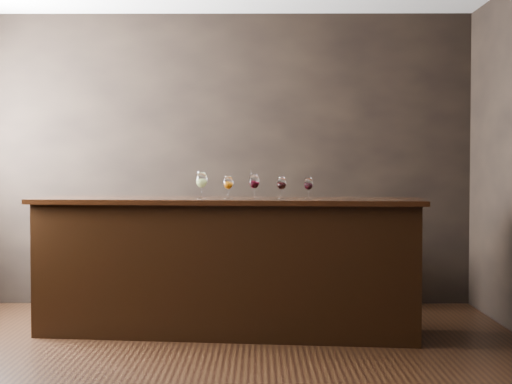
{
  "coord_description": "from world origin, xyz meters",
  "views": [
    {
      "loc": [
        0.46,
        -4.63,
        1.32
      ],
      "look_at": [
        0.44,
        1.0,
        1.13
      ],
      "focal_mm": 50.0,
      "sensor_mm": 36.0,
      "label": 1
    }
  ],
  "objects_px": {
    "back_bar_shelf": "(200,267)",
    "glass_red_c": "(308,184)",
    "glass_red_b": "(282,184)",
    "glass_amber": "(228,183)",
    "bar_counter": "(227,269)",
    "glass_red_a": "(254,182)",
    "glass_white": "(202,180)"
  },
  "relations": [
    {
      "from": "back_bar_shelf",
      "to": "glass_red_c",
      "type": "bearing_deg",
      "value": -48.42
    },
    {
      "from": "bar_counter",
      "to": "glass_white",
      "type": "bearing_deg",
      "value": -168.26
    },
    {
      "from": "back_bar_shelf",
      "to": "glass_red_b",
      "type": "relative_size",
      "value": 12.42
    },
    {
      "from": "bar_counter",
      "to": "glass_red_b",
      "type": "bearing_deg",
      "value": 6.2
    },
    {
      "from": "glass_white",
      "to": "glass_red_a",
      "type": "distance_m",
      "value": 0.42
    },
    {
      "from": "glass_amber",
      "to": "glass_red_c",
      "type": "bearing_deg",
      "value": -4.4
    },
    {
      "from": "back_bar_shelf",
      "to": "glass_red_b",
      "type": "distance_m",
      "value": 1.5
    },
    {
      "from": "glass_red_b",
      "to": "glass_red_c",
      "type": "relative_size",
      "value": 1.03
    },
    {
      "from": "glass_white",
      "to": "glass_red_c",
      "type": "distance_m",
      "value": 0.84
    },
    {
      "from": "glass_amber",
      "to": "glass_red_b",
      "type": "bearing_deg",
      "value": -2.65
    },
    {
      "from": "glass_white",
      "to": "glass_red_c",
      "type": "bearing_deg",
      "value": -0.5
    },
    {
      "from": "bar_counter",
      "to": "glass_red_c",
      "type": "bearing_deg",
      "value": 3.53
    },
    {
      "from": "glass_white",
      "to": "glass_red_b",
      "type": "bearing_deg",
      "value": 1.98
    },
    {
      "from": "glass_red_c",
      "to": "glass_red_b",
      "type": "bearing_deg",
      "value": 172.11
    },
    {
      "from": "glass_red_a",
      "to": "glass_red_c",
      "type": "bearing_deg",
      "value": -0.89
    },
    {
      "from": "back_bar_shelf",
      "to": "glass_amber",
      "type": "xyz_separation_m",
      "value": [
        0.31,
        -1.01,
        0.81
      ]
    },
    {
      "from": "back_bar_shelf",
      "to": "glass_red_c",
      "type": "height_order",
      "value": "glass_red_c"
    },
    {
      "from": "glass_red_a",
      "to": "glass_red_b",
      "type": "bearing_deg",
      "value": 5.95
    },
    {
      "from": "back_bar_shelf",
      "to": "glass_red_c",
      "type": "relative_size",
      "value": 12.78
    },
    {
      "from": "glass_white",
      "to": "glass_red_c",
      "type": "xyz_separation_m",
      "value": [
        0.84,
        -0.01,
        -0.03
      ]
    },
    {
      "from": "back_bar_shelf",
      "to": "glass_white",
      "type": "height_order",
      "value": "glass_white"
    },
    {
      "from": "glass_white",
      "to": "glass_red_a",
      "type": "height_order",
      "value": "glass_white"
    },
    {
      "from": "glass_white",
      "to": "glass_amber",
      "type": "height_order",
      "value": "glass_white"
    },
    {
      "from": "bar_counter",
      "to": "glass_red_c",
      "type": "distance_m",
      "value": 0.93
    },
    {
      "from": "back_bar_shelf",
      "to": "glass_red_b",
      "type": "bearing_deg",
      "value": -54.69
    },
    {
      "from": "bar_counter",
      "to": "glass_red_a",
      "type": "bearing_deg",
      "value": 0.53
    },
    {
      "from": "bar_counter",
      "to": "back_bar_shelf",
      "type": "relative_size",
      "value": 1.37
    },
    {
      "from": "glass_red_a",
      "to": "glass_red_c",
      "type": "xyz_separation_m",
      "value": [
        0.43,
        -0.01,
        -0.02
      ]
    },
    {
      "from": "bar_counter",
      "to": "glass_red_a",
      "type": "relative_size",
      "value": 15.26
    },
    {
      "from": "glass_amber",
      "to": "glass_red_a",
      "type": "xyz_separation_m",
      "value": [
        0.21,
        -0.04,
        0.01
      ]
    },
    {
      "from": "back_bar_shelf",
      "to": "glass_red_c",
      "type": "distance_m",
      "value": 1.63
    },
    {
      "from": "bar_counter",
      "to": "glass_red_b",
      "type": "relative_size",
      "value": 17.08
    }
  ]
}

